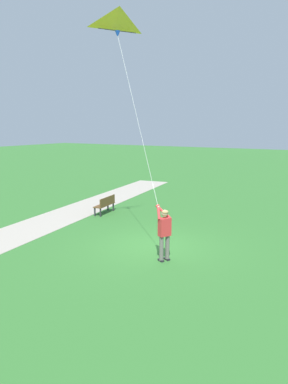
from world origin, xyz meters
name	(u,v)px	position (x,y,z in m)	size (l,w,h in m)	color
ground_plane	(153,246)	(0.00, 0.00, 0.00)	(120.00, 120.00, 0.00)	#33702D
walkway_path	(8,237)	(5.54, 2.00, 0.01)	(2.40, 32.00, 0.02)	#ADA393
person_kite_flyer	(164,230)	(-1.01, 1.09, 1.05)	(0.62, 0.52, 1.83)	#232328
flying_kite	(120,22)	(1.56, -0.25, 8.07)	(2.87, 1.96, 6.81)	yellow
park_bench_near_walkway	(105,204)	(4.54, -3.18, 0.51)	(0.63, 1.54, 0.88)	brown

